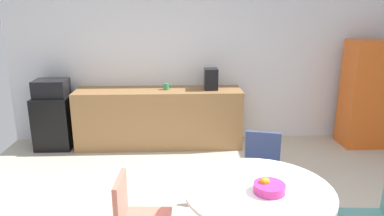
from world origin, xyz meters
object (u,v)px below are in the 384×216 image
object	(u,v)px
round_table	(258,202)
chair_teal	(383,214)
chair_navy	(262,162)
mini_fridge	(55,122)
mug_white	(167,86)
locker_cabinet	(365,94)
microwave	(51,88)
coffee_maker	(211,79)
chair_coral	(133,213)
fruit_bowl	(269,187)

from	to	relation	value
round_table	chair_teal	distance (m)	1.02
chair_navy	chair_teal	bearing A→B (deg)	-54.08
mini_fridge	mug_white	distance (m)	1.83
locker_cabinet	mug_white	bearing A→B (deg)	178.05
microwave	chair_navy	bearing A→B (deg)	-33.49
locker_cabinet	coffee_maker	world-z (taller)	locker_cabinet
microwave	chair_navy	xyz separation A→B (m)	(2.81, -1.86, -0.41)
mug_white	chair_teal	bearing A→B (deg)	-57.93
chair_teal	mug_white	distance (m)	3.45
chair_coral	chair_teal	bearing A→B (deg)	-2.96
locker_cabinet	chair_coral	bearing A→B (deg)	-140.50
chair_coral	fruit_bowl	distance (m)	1.11
round_table	chair_navy	distance (m)	1.02
round_table	chair_teal	world-z (taller)	chair_teal
mug_white	fruit_bowl	bearing A→B (deg)	-73.31
chair_teal	mug_white	world-z (taller)	mug_white
chair_navy	chair_coral	size ratio (longest dim) A/B	1.00
locker_cabinet	chair_teal	world-z (taller)	locker_cabinet
round_table	coffee_maker	world-z (taller)	coffee_maker
chair_navy	fruit_bowl	size ratio (longest dim) A/B	3.35
microwave	locker_cabinet	size ratio (longest dim) A/B	0.29
fruit_bowl	chair_coral	bearing A→B (deg)	174.46
locker_cabinet	chair_coral	distance (m)	4.24
mug_white	coffee_maker	world-z (taller)	coffee_maker
chair_navy	mug_white	bearing A→B (deg)	119.78
microwave	chair_teal	world-z (taller)	microwave
round_table	coffee_maker	xyz separation A→B (m)	(-0.13, 2.84, 0.44)
mini_fridge	microwave	bearing A→B (deg)	0.00
microwave	locker_cabinet	xyz separation A→B (m)	(4.80, -0.10, -0.11)
coffee_maker	mini_fridge	bearing A→B (deg)	180.00
microwave	coffee_maker	bearing A→B (deg)	0.00
coffee_maker	chair_coral	bearing A→B (deg)	-107.60
locker_cabinet	fruit_bowl	world-z (taller)	locker_cabinet
chair_teal	coffee_maker	size ratio (longest dim) A/B	2.59
mini_fridge	chair_teal	size ratio (longest dim) A/B	0.97
chair_coral	fruit_bowl	bearing A→B (deg)	-5.54
chair_coral	fruit_bowl	world-z (taller)	fruit_bowl
fruit_bowl	mug_white	xyz separation A→B (m)	(-0.87, 2.90, 0.17)
microwave	coffee_maker	distance (m)	2.43
chair_coral	fruit_bowl	size ratio (longest dim) A/B	3.35
locker_cabinet	chair_teal	xyz separation A→B (m)	(-1.24, -2.80, -0.30)
microwave	chair_teal	xyz separation A→B (m)	(3.56, -2.90, -0.41)
chair_navy	chair_coral	distance (m)	1.58
round_table	fruit_bowl	distance (m)	0.18
round_table	microwave	bearing A→B (deg)	131.94
chair_coral	round_table	bearing A→B (deg)	-2.71
mini_fridge	locker_cabinet	world-z (taller)	locker_cabinet
locker_cabinet	round_table	bearing A→B (deg)	-129.44
mini_fridge	chair_navy	distance (m)	3.37
microwave	mug_white	world-z (taller)	microwave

